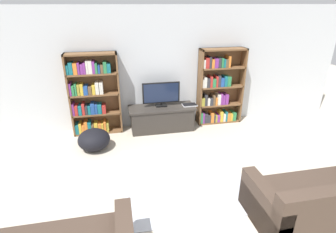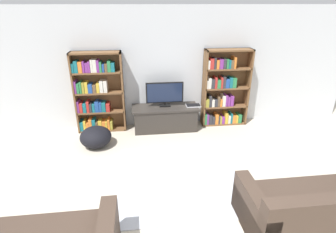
{
  "view_description": "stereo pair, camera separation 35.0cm",
  "coord_description": "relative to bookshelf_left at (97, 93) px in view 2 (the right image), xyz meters",
  "views": [
    {
      "loc": [
        -0.86,
        -1.36,
        2.62
      ],
      "look_at": [
        0.02,
        2.97,
        0.7
      ],
      "focal_mm": 28.0,
      "sensor_mm": 36.0,
      "label": 1
    },
    {
      "loc": [
        -0.51,
        -1.42,
        2.62
      ],
      "look_at": [
        0.02,
        2.97,
        0.7
      ],
      "focal_mm": 28.0,
      "sensor_mm": 36.0,
      "label": 2
    }
  ],
  "objects": [
    {
      "name": "wall_back",
      "position": [
        1.38,
        0.18,
        0.45
      ],
      "size": [
        8.8,
        0.06,
        2.6
      ],
      "color": "silver",
      "rests_on": "ground_plane"
    },
    {
      "name": "bookshelf_left",
      "position": [
        0.0,
        0.0,
        0.0
      ],
      "size": [
        1.03,
        0.3,
        1.73
      ],
      "color": "brown",
      "rests_on": "ground_plane"
    },
    {
      "name": "bookshelf_right",
      "position": [
        2.78,
        0.0,
        -0.04
      ],
      "size": [
        1.03,
        0.3,
        1.73
      ],
      "color": "brown",
      "rests_on": "ground_plane"
    },
    {
      "name": "tv_stand",
      "position": [
        1.45,
        -0.16,
        -0.58
      ],
      "size": [
        1.45,
        0.56,
        0.53
      ],
      "color": "#332D28",
      "rests_on": "ground_plane"
    },
    {
      "name": "television",
      "position": [
        1.45,
        -0.11,
        -0.03
      ],
      "size": [
        0.81,
        0.16,
        0.54
      ],
      "color": "black",
      "rests_on": "tv_stand"
    },
    {
      "name": "laptop",
      "position": [
        2.07,
        -0.19,
        -0.3
      ],
      "size": [
        0.31,
        0.2,
        0.03
      ],
      "color": "silver",
      "rests_on": "tv_stand"
    },
    {
      "name": "area_rug",
      "position": [
        1.47,
        -2.0,
        -0.84
      ],
      "size": [
        1.93,
        2.0,
        0.02
      ],
      "color": "#B2B7C1",
      "rests_on": "ground_plane"
    },
    {
      "name": "couch_right_sofa",
      "position": [
        2.96,
        -3.2,
        -0.59
      ],
      "size": [
        1.71,
        0.92,
        0.75
      ],
      "color": "#423328",
      "rests_on": "ground_plane"
    },
    {
      "name": "beanbag_ottoman",
      "position": [
        0.01,
        -0.77,
        -0.65
      ],
      "size": [
        0.61,
        0.61,
        0.4
      ],
      "primitive_type": "ellipsoid",
      "color": "black",
      "rests_on": "ground_plane"
    }
  ]
}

